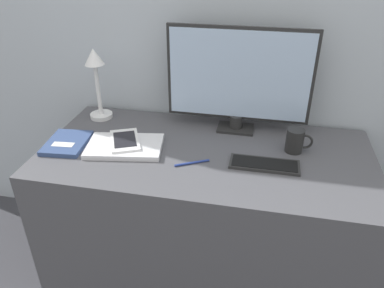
% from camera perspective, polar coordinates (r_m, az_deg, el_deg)
% --- Properties ---
extents(wall_back, '(3.60, 0.05, 2.40)m').
position_cam_1_polar(wall_back, '(1.73, 4.65, 19.27)').
color(wall_back, '#B2BCC6').
rests_on(wall_back, ground_plane).
extents(desk, '(1.37, 0.67, 0.71)m').
position_cam_1_polar(desk, '(1.77, 1.90, -11.14)').
color(desk, '#4C4C51').
rests_on(desk, ground_plane).
extents(monitor, '(0.63, 0.11, 0.47)m').
position_cam_1_polar(monitor, '(1.65, 7.14, 9.87)').
color(monitor, '#262626').
rests_on(monitor, desk).
extents(keyboard, '(0.27, 0.10, 0.01)m').
position_cam_1_polar(keyboard, '(1.49, 10.97, -3.05)').
color(keyboard, '#282828').
rests_on(keyboard, desk).
extents(laptop, '(0.34, 0.25, 0.02)m').
position_cam_1_polar(laptop, '(1.60, -10.20, -0.34)').
color(laptop, silver).
rests_on(laptop, desk).
extents(ereader, '(0.19, 0.22, 0.01)m').
position_cam_1_polar(ereader, '(1.61, -10.20, 0.58)').
color(ereader, white).
rests_on(ereader, laptop).
extents(desk_lamp, '(0.11, 0.11, 0.34)m').
position_cam_1_polar(desk_lamp, '(1.82, -14.38, 10.03)').
color(desk_lamp, white).
rests_on(desk_lamp, desk).
extents(notebook, '(0.18, 0.22, 0.02)m').
position_cam_1_polar(notebook, '(1.69, -18.51, 0.15)').
color(notebook, '#334775').
rests_on(notebook, desk).
extents(coffee_mug, '(0.11, 0.07, 0.10)m').
position_cam_1_polar(coffee_mug, '(1.59, 15.49, 0.50)').
color(coffee_mug, black).
rests_on(coffee_mug, desk).
extents(pen, '(0.13, 0.08, 0.01)m').
position_cam_1_polar(pen, '(1.47, -0.01, -2.89)').
color(pen, navy).
rests_on(pen, desk).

